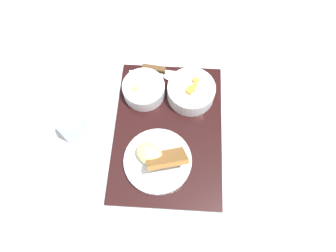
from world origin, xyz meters
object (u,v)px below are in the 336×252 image
plate_main (157,159)px  spoon (163,76)px  bowl_soup (144,89)px  glass_water (73,126)px  knife (159,70)px  bowl_salad (191,91)px

plate_main → spoon: bearing=-171.2°
bowl_soup → glass_water: glass_water is taller
plate_main → knife: bearing=-168.9°
spoon → glass_water: glass_water is taller
bowl_salad → plate_main: plate_main is taller
plate_main → glass_water: 0.24m
bowl_soup → glass_water: 0.22m
knife → glass_water: bearing=-130.1°
bowl_soup → spoon: 0.08m
plate_main → spoon: size_ratio=1.12×
knife → spoon: 0.02m
bowl_soup → plate_main: bearing=22.7°
spoon → glass_water: size_ratio=1.78×
bowl_soup → plate_main: plate_main is taller
bowl_soup → plate_main: 0.21m
plate_main → glass_water: size_ratio=1.99×
plate_main → glass_water: bearing=-99.9°
bowl_salad → knife: (-0.07, -0.11, -0.02)m
spoon → glass_water: bearing=-136.0°
bowl_salad → glass_water: size_ratio=1.51×
bowl_soup → knife: 0.09m
bowl_soup → knife: size_ratio=0.68×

